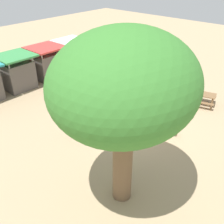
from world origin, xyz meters
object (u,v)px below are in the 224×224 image
Objects in this scene: shade_tree_main at (125,87)px; market_stall_red at (47,64)px; market_stall_white at (72,56)px; elephant at (111,119)px; person_handler at (74,121)px; picnic_table_near at (203,96)px; wooden_bench at (163,126)px; market_stall_green at (17,74)px.

market_stall_red is (5.40, 12.10, -3.68)m from shade_tree_main.
market_stall_white is (2.60, 0.00, 0.00)m from market_stall_red.
market_stall_white is at bearing -89.99° from elephant.
market_stall_red is at bearing 99.35° from person_handler.
person_handler is 0.88× the size of picnic_table_near.
shade_tree_main reaches higher than elephant.
elephant is at bearing 47.53° from shade_tree_main.
shade_tree_main is at bearing -97.72° from wooden_bench.
market_stall_green is at bearing 116.68° from person_handler.
person_handler is 1.12× the size of wooden_bench.
wooden_bench is (3.30, -3.40, -0.48)m from person_handler.
market_stall_green is 1.00× the size of market_stall_red.
market_stall_green is at bearing 180.00° from market_stall_white.
shade_tree_main is 13.75m from market_stall_red.
market_stall_green reaches higher than wooden_bench.
market_stall_red is at bearing 180.00° from market_stall_white.
market_stall_red and market_stall_white have the same top height.
person_handler is 4.76m from wooden_bench.
shade_tree_main is (-3.01, -3.28, 3.98)m from elephant.
elephant is 2.88m from wooden_bench.
elephant reaches higher than picnic_table_near.
shade_tree_main is at bearing -114.03° from market_stall_red.
person_handler is 0.64× the size of market_stall_green.
wooden_bench is at bearing -79.84° from market_stall_green.
person_handler is at bearing -130.30° from picnic_table_near.
wooden_bench is 11.09m from market_stall_red.
wooden_bench is (4.78, 1.05, -4.35)m from shade_tree_main.
elephant is at bearing -0.71° from person_handler.
person_handler is 6.08m from shade_tree_main.
shade_tree_main is at bearing -71.89° from person_handler.
wooden_bench is at bearing -106.24° from market_stall_white.
market_stall_red is at bearing -75.65° from elephant.
person_handler is 0.24× the size of shade_tree_main.
picnic_table_near is (9.34, 0.89, -4.23)m from shade_tree_main.
shade_tree_main is 12.95m from market_stall_green.
picnic_table_near is (7.87, -3.55, -0.36)m from person_handler.
elephant is at bearing -119.50° from market_stall_white.
shade_tree_main is 4.60× the size of wooden_bench.
elephant reaches higher than wooden_bench.
person_handler reaches higher than wooden_bench.
person_handler reaches higher than elephant.
elephant is 0.99× the size of picnic_table_near.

